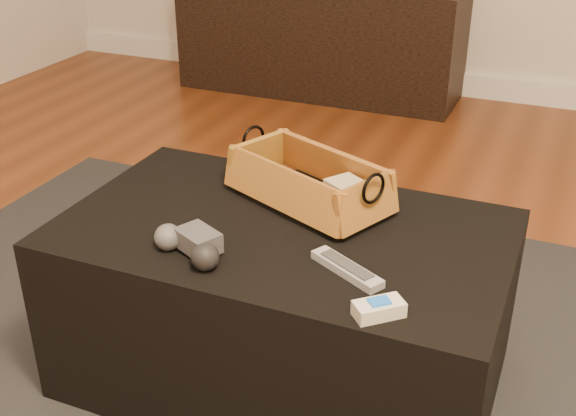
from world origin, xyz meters
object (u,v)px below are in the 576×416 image
at_px(media_cabinet, 320,38).
at_px(silver_remote, 347,268).
at_px(wicker_basket, 309,184).
at_px(tv_remote, 298,192).
at_px(ottoman, 284,304).
at_px(game_controller, 191,244).
at_px(cream_gadget, 379,309).

height_order(media_cabinet, silver_remote, media_cabinet).
distance_m(wicker_basket, silver_remote, 0.33).
bearing_deg(tv_remote, ottoman, -64.32).
xyz_separation_m(tv_remote, silver_remote, (0.21, -0.26, -0.02)).
relative_size(ottoman, tv_remote, 4.79).
xyz_separation_m(ottoman, game_controller, (-0.12, -0.19, 0.24)).
height_order(media_cabinet, ottoman, media_cabinet).
distance_m(media_cabinet, ottoman, 2.33).
bearing_deg(silver_remote, ottoman, 146.58).
bearing_deg(game_controller, ottoman, 57.24).
xyz_separation_m(tv_remote, wicker_basket, (0.02, 0.01, 0.02)).
xyz_separation_m(game_controller, cream_gadget, (0.42, -0.05, -0.01)).
bearing_deg(game_controller, tv_remote, 71.95).
bearing_deg(wicker_basket, game_controller, -111.49).
height_order(game_controller, cream_gadget, game_controller).
distance_m(ottoman, silver_remote, 0.32).
relative_size(game_controller, cream_gadget, 1.88).
xyz_separation_m(media_cabinet, wicker_basket, (0.75, -2.07, 0.19)).
distance_m(media_cabinet, cream_gadget, 2.66).
bearing_deg(cream_gadget, ottoman, 140.27).
xyz_separation_m(media_cabinet, cream_gadget, (1.03, -2.45, 0.16)).
xyz_separation_m(game_controller, silver_remote, (0.32, 0.07, -0.02)).
distance_m(media_cabinet, tv_remote, 2.20).
relative_size(media_cabinet, silver_remote, 8.38).
distance_m(game_controller, cream_gadget, 0.42).
distance_m(game_controller, silver_remote, 0.32).
height_order(media_cabinet, wicker_basket, wicker_basket).
height_order(ottoman, game_controller, game_controller).
bearing_deg(tv_remote, cream_gadget, -32.52).
relative_size(ottoman, wicker_basket, 2.27).
relative_size(media_cabinet, cream_gadget, 14.71).
height_order(ottoman, cream_gadget, cream_gadget).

